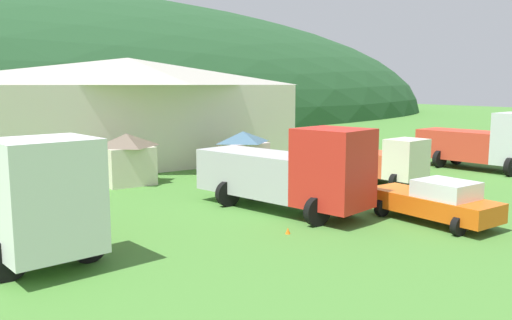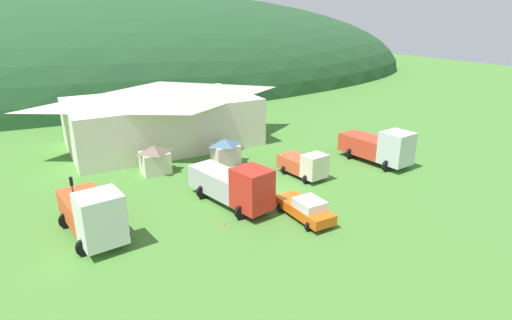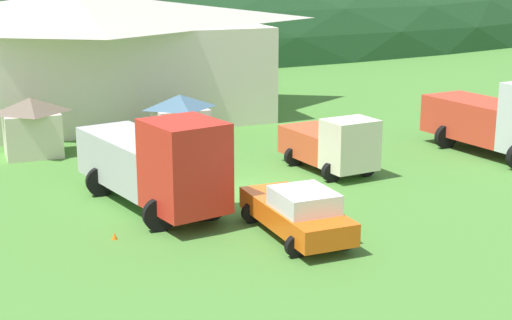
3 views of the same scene
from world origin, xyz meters
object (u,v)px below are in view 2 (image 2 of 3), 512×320
object	(u,v)px
crane_truck_red	(234,185)
service_pickup_orange	(305,208)
play_shed_pink	(225,151)
tow_truck_silver	(380,146)
light_truck_cream	(305,165)
traffic_cone_near_pickup	(224,226)
traffic_light_west	(74,198)
heavy_rig_white	(93,213)
depot_building	(162,112)
play_shed_cream	(155,159)

from	to	relation	value
crane_truck_red	service_pickup_orange	bearing A→B (deg)	25.40
play_shed_pink	service_pickup_orange	xyz separation A→B (m)	(-0.08, -13.14, -0.46)
tow_truck_silver	light_truck_cream	bearing A→B (deg)	-101.62
tow_truck_silver	traffic_cone_near_pickup	xyz separation A→B (m)	(-18.34, -3.88, -1.73)
light_truck_cream	traffic_light_west	distance (m)	18.83
heavy_rig_white	depot_building	bearing A→B (deg)	142.95
traffic_light_west	play_shed_cream	bearing A→B (deg)	45.52
service_pickup_orange	traffic_cone_near_pickup	world-z (taller)	service_pickup_orange
traffic_light_west	traffic_cone_near_pickup	size ratio (longest dim) A/B	8.49
tow_truck_silver	traffic_light_west	size ratio (longest dim) A/B	1.95
depot_building	tow_truck_silver	xyz separation A→B (m)	(16.02, -16.42, -1.83)
depot_building	tow_truck_silver	size ratio (longest dim) A/B	2.77
service_pickup_orange	traffic_light_west	size ratio (longest dim) A/B	1.30
light_truck_cream	traffic_light_west	bearing A→B (deg)	-96.31
service_pickup_orange	traffic_light_west	distance (m)	15.55
service_pickup_orange	heavy_rig_white	bearing A→B (deg)	-109.95
tow_truck_silver	heavy_rig_white	bearing A→B (deg)	-94.41
tow_truck_silver	traffic_light_west	bearing A→B (deg)	-97.96
heavy_rig_white	crane_truck_red	distance (m)	9.95
play_shed_pink	heavy_rig_white	distance (m)	15.95
depot_building	crane_truck_red	distance (m)	18.00
service_pickup_orange	tow_truck_silver	bearing A→B (deg)	113.13
crane_truck_red	light_truck_cream	xyz separation A→B (m)	(8.00, 2.12, -0.53)
play_shed_pink	traffic_cone_near_pickup	world-z (taller)	play_shed_pink
play_shed_cream	depot_building	bearing A→B (deg)	67.47
depot_building	traffic_cone_near_pickup	distance (m)	20.74
crane_truck_red	light_truck_cream	distance (m)	8.30
service_pickup_orange	crane_truck_red	bearing A→B (deg)	-143.18
play_shed_pink	traffic_cone_near_pickup	distance (m)	12.54
depot_building	traffic_cone_near_pickup	bearing A→B (deg)	-96.52
play_shed_cream	light_truck_cream	size ratio (longest dim) A/B	0.54
traffic_cone_near_pickup	tow_truck_silver	bearing A→B (deg)	11.96
tow_truck_silver	service_pickup_orange	world-z (taller)	tow_truck_silver
depot_building	heavy_rig_white	world-z (taller)	depot_building
heavy_rig_white	play_shed_pink	bearing A→B (deg)	115.61
traffic_light_west	depot_building	bearing A→B (deg)	55.42
depot_building	heavy_rig_white	distance (m)	20.53
depot_building	crane_truck_red	xyz separation A→B (m)	(-0.29, -17.90, -1.85)
light_truck_cream	heavy_rig_white	bearing A→B (deg)	-91.05
heavy_rig_white	traffic_light_west	xyz separation A→B (m)	(-0.85, 1.64, 0.60)
play_shed_cream	heavy_rig_white	distance (m)	11.62
traffic_light_west	traffic_cone_near_pickup	world-z (taller)	traffic_light_west
depot_building	play_shed_pink	xyz separation A→B (m)	(3.19, -9.11, -2.28)
play_shed_cream	service_pickup_orange	bearing A→B (deg)	-64.85
heavy_rig_white	traffic_cone_near_pickup	size ratio (longest dim) A/B	16.29
play_shed_cream	crane_truck_red	world-z (taller)	crane_truck_red
light_truck_cream	traffic_cone_near_pickup	distance (m)	11.07
play_shed_cream	play_shed_pink	xyz separation A→B (m)	(6.63, -0.82, -0.08)
depot_building	play_shed_pink	bearing A→B (deg)	-70.69
depot_building	tow_truck_silver	bearing A→B (deg)	-45.71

